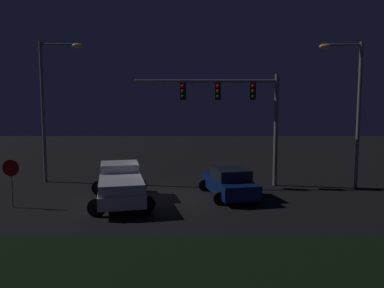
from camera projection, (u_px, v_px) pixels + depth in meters
ground_plane at (165, 196)px, 18.90m from camera, size 80.00×80.00×0.00m
grass_median at (139, 277)px, 9.84m from camera, size 20.41×5.94×0.10m
pickup_truck at (122, 182)px, 17.60m from camera, size 3.66×5.71×1.80m
car_sedan at (231, 183)px, 18.75m from camera, size 3.07×4.68×1.51m
traffic_signal_gantry at (236, 102)px, 21.07m from camera, size 8.32×0.56×6.50m
street_lamp_left at (53, 95)px, 22.16m from camera, size 2.69×0.44×8.51m
street_lamp_right at (353, 98)px, 20.40m from camera, size 2.45×0.44×8.19m
stop_sign at (13, 174)px, 16.68m from camera, size 0.76×0.08×2.23m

